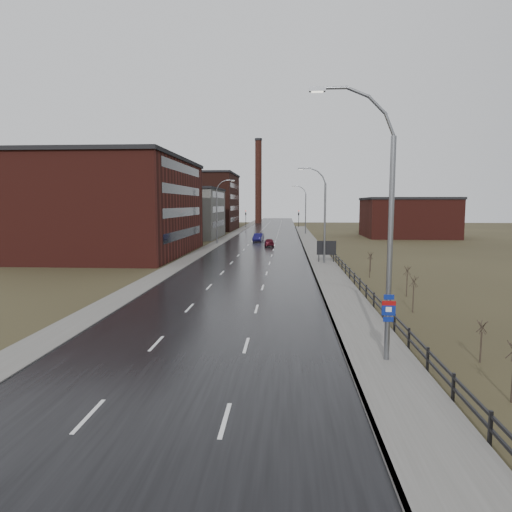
# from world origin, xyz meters

# --- Properties ---
(ground) EXTENTS (320.00, 320.00, 0.00)m
(ground) POSITION_xyz_m (0.00, 0.00, 0.00)
(ground) COLOR #2D2819
(ground) RESTS_ON ground
(road) EXTENTS (14.00, 300.00, 0.06)m
(road) POSITION_xyz_m (0.00, 60.00, 0.03)
(road) COLOR black
(road) RESTS_ON ground
(sidewalk_right) EXTENTS (3.20, 180.00, 0.18)m
(sidewalk_right) POSITION_xyz_m (8.60, 35.00, 0.09)
(sidewalk_right) COLOR #595651
(sidewalk_right) RESTS_ON ground
(curb_right) EXTENTS (0.16, 180.00, 0.18)m
(curb_right) POSITION_xyz_m (7.08, 35.00, 0.09)
(curb_right) COLOR slate
(curb_right) RESTS_ON ground
(sidewalk_left) EXTENTS (2.40, 260.00, 0.12)m
(sidewalk_left) POSITION_xyz_m (-8.20, 60.00, 0.06)
(sidewalk_left) COLOR #595651
(sidewalk_left) RESTS_ON ground
(warehouse_near) EXTENTS (22.44, 28.56, 13.50)m
(warehouse_near) POSITION_xyz_m (-20.99, 45.00, 6.76)
(warehouse_near) COLOR #471914
(warehouse_near) RESTS_ON ground
(warehouse_mid) EXTENTS (16.32, 20.40, 10.50)m
(warehouse_mid) POSITION_xyz_m (-17.99, 78.00, 5.26)
(warehouse_mid) COLOR slate
(warehouse_mid) RESTS_ON ground
(warehouse_far) EXTENTS (26.52, 24.48, 15.50)m
(warehouse_far) POSITION_xyz_m (-22.99, 108.00, 7.76)
(warehouse_far) COLOR #331611
(warehouse_far) RESTS_ON ground
(building_right) EXTENTS (18.36, 16.32, 8.50)m
(building_right) POSITION_xyz_m (30.30, 82.00, 4.26)
(building_right) COLOR #471914
(building_right) RESTS_ON ground
(smokestack) EXTENTS (2.70, 2.70, 30.70)m
(smokestack) POSITION_xyz_m (-6.00, 150.00, 15.50)
(smokestack) COLOR #331611
(smokestack) RESTS_ON ground
(streetlight_main) EXTENTS (3.91, 0.29, 12.11)m
(streetlight_main) POSITION_xyz_m (8.47, 2.00, 6.06)
(streetlight_main) COLOR slate
(streetlight_main) RESTS_ON ground
(streetlight_right_mid) EXTENTS (3.36, 0.28, 11.35)m
(streetlight_right_mid) POSITION_xyz_m (8.50, 36.00, 5.84)
(streetlight_right_mid) COLOR slate
(streetlight_right_mid) RESTS_ON ground
(streetlight_left) EXTENTS (3.36, 0.28, 11.35)m
(streetlight_left) POSITION_xyz_m (-7.70, 62.00, 5.84)
(streetlight_left) COLOR slate
(streetlight_left) RESTS_ON ground
(streetlight_right_far) EXTENTS (3.36, 0.28, 11.35)m
(streetlight_right_far) POSITION_xyz_m (8.50, 90.00, 5.84)
(streetlight_right_far) COLOR slate
(streetlight_right_far) RESTS_ON ground
(guardrail) EXTENTS (0.10, 53.05, 1.10)m
(guardrail) POSITION_xyz_m (10.30, 18.31, 0.71)
(guardrail) COLOR black
(guardrail) RESTS_ON ground
(shrub_b) EXTENTS (0.46, 0.49, 1.93)m
(shrub_b) POSITION_xyz_m (13.04, 2.34, 1.03)
(shrub_b) COLOR #382D23
(shrub_b) RESTS_ON ground
(shrub_c) EXTENTS (0.57, 0.60, 2.42)m
(shrub_c) POSITION_xyz_m (12.64, 11.91, 1.29)
(shrub_c) COLOR #382D23
(shrub_c) RESTS_ON ground
(shrub_d) EXTENTS (0.57, 0.60, 2.39)m
(shrub_d) POSITION_xyz_m (13.58, 17.17, 1.27)
(shrub_d) COLOR #382D23
(shrub_d) RESTS_ON ground
(shrub_e) EXTENTS (0.59, 0.63, 2.51)m
(shrub_e) POSITION_xyz_m (12.40, 26.28, 1.34)
(shrub_e) COLOR #382D23
(shrub_e) RESTS_ON ground
(shrub_f) EXTENTS (0.46, 0.49, 1.93)m
(shrub_f) POSITION_xyz_m (13.18, 30.17, 1.03)
(shrub_f) COLOR #382D23
(shrub_f) RESTS_ON ground
(billboard) EXTENTS (2.31, 0.17, 2.73)m
(billboard) POSITION_xyz_m (9.10, 36.66, 1.82)
(billboard) COLOR black
(billboard) RESTS_ON ground
(traffic_light_left) EXTENTS (0.58, 2.73, 5.30)m
(traffic_light_left) POSITION_xyz_m (-8.00, 120.00, 4.60)
(traffic_light_left) COLOR black
(traffic_light_left) RESTS_ON ground
(traffic_light_right) EXTENTS (0.58, 2.73, 5.30)m
(traffic_light_right) POSITION_xyz_m (8.00, 120.00, 4.60)
(traffic_light_right) COLOR black
(traffic_light_right) RESTS_ON ground
(car_near) EXTENTS (2.00, 4.75, 1.53)m
(car_near) POSITION_xyz_m (-0.98, 67.72, 0.76)
(car_near) COLOR #0F0C3E
(car_near) RESTS_ON ground
(car_far) EXTENTS (1.85, 4.04, 1.34)m
(car_far) POSITION_xyz_m (1.43, 58.18, 0.67)
(car_far) COLOR #470B16
(car_far) RESTS_ON ground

